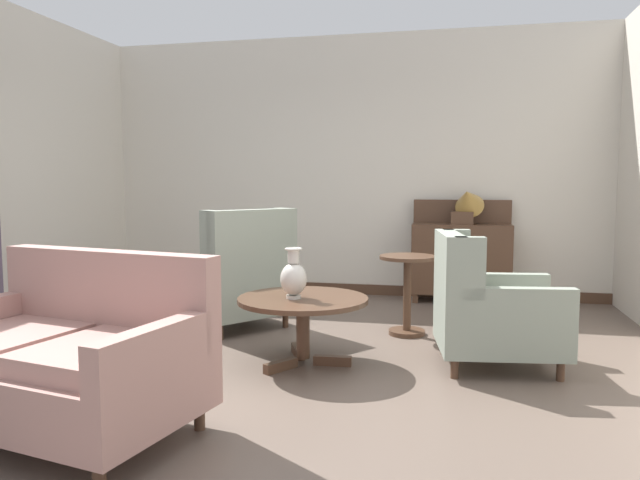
# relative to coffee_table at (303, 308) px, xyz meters

# --- Properties ---
(ground) EXTENTS (9.12, 9.12, 0.00)m
(ground) POSITION_rel_coffee_table_xyz_m (-0.17, -0.35, -0.42)
(ground) COLOR brown
(wall_back) EXTENTS (6.15, 0.08, 3.06)m
(wall_back) POSITION_rel_coffee_table_xyz_m (-0.17, 2.91, 1.11)
(wall_back) COLOR silver
(wall_back) RESTS_ON ground
(baseboard_back) EXTENTS (5.99, 0.03, 0.12)m
(baseboard_back) POSITION_rel_coffee_table_xyz_m (-0.17, 2.85, -0.36)
(baseboard_back) COLOR #4C3323
(baseboard_back) RESTS_ON ground
(coffee_table) EXTENTS (0.96, 0.96, 0.50)m
(coffee_table) POSITION_rel_coffee_table_xyz_m (0.00, 0.00, 0.00)
(coffee_table) COLOR #4C3323
(coffee_table) RESTS_ON ground
(porcelain_vase) EXTENTS (0.19, 0.19, 0.37)m
(porcelain_vase) POSITION_rel_coffee_table_xyz_m (-0.06, -0.06, 0.24)
(porcelain_vase) COLOR beige
(porcelain_vase) RESTS_ON coffee_table
(settee) EXTENTS (1.60, 1.16, 0.95)m
(settee) POSITION_rel_coffee_table_xyz_m (-0.94, -1.45, -0.02)
(settee) COLOR tan
(settee) RESTS_ON ground
(armchair_beside_settee) EXTENTS (1.20, 1.20, 1.10)m
(armchair_beside_settee) POSITION_rel_coffee_table_xyz_m (-0.85, 0.94, 0.03)
(armchair_beside_settee) COLOR gray
(armchair_beside_settee) RESTS_ON ground
(armchair_far_left) EXTENTS (0.96, 0.85, 0.98)m
(armchair_far_left) POSITION_rel_coffee_table_xyz_m (1.32, 0.24, 0.00)
(armchair_far_left) COLOR gray
(armchair_far_left) RESTS_ON ground
(side_table) EXTENTS (0.49, 0.49, 0.70)m
(side_table) POSITION_rel_coffee_table_xyz_m (0.68, 1.04, 0.00)
(side_table) COLOR #4C3323
(side_table) RESTS_ON ground
(sideboard) EXTENTS (1.08, 0.36, 1.14)m
(sideboard) POSITION_rel_coffee_table_xyz_m (1.15, 2.61, 0.09)
(sideboard) COLOR #4C3323
(sideboard) RESTS_ON ground
(gramophone) EXTENTS (0.38, 0.46, 0.49)m
(gramophone) POSITION_rel_coffee_table_xyz_m (1.20, 2.53, 0.69)
(gramophone) COLOR #4C3323
(gramophone) RESTS_ON sideboard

